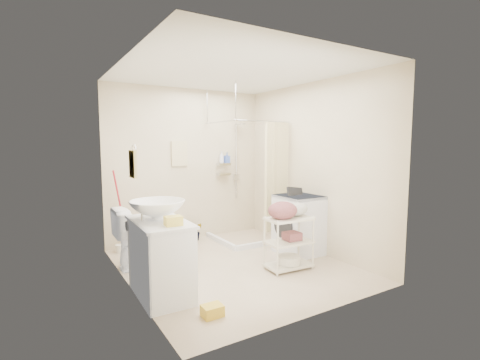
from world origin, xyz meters
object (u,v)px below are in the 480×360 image
object	(u,v)px
vanity	(160,258)
laundry_rack	(289,238)
toilet	(145,237)
washing_machine	(300,224)

from	to	relation	value
vanity	laundry_rack	size ratio (longest dim) A/B	1.14
toilet	washing_machine	size ratio (longest dim) A/B	0.92
washing_machine	laundry_rack	size ratio (longest dim) A/B	1.06
toilet	laundry_rack	world-z (taller)	laundry_rack
washing_machine	laundry_rack	distance (m)	0.73
washing_machine	laundry_rack	xyz separation A→B (m)	(-0.58, -0.45, -0.03)
toilet	vanity	bearing A→B (deg)	174.31
toilet	laundry_rack	xyz separation A→B (m)	(1.60, -1.10, 0.01)
laundry_rack	washing_machine	bearing A→B (deg)	41.52
toilet	washing_machine	bearing A→B (deg)	-105.41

